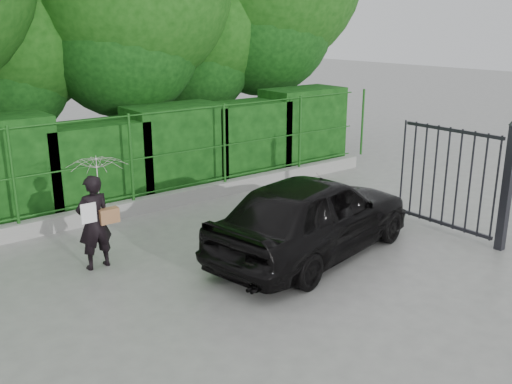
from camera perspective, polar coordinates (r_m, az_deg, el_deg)
ground at (r=8.38m, az=-0.58°, el=-10.63°), size 80.00×80.00×0.00m
kerb at (r=11.94m, az=-13.80°, el=-1.83°), size 14.00×0.25×0.30m
fence at (r=11.75m, az=-13.17°, el=3.24°), size 14.13×0.06×1.80m
hedge at (r=12.57m, az=-16.27°, el=3.02°), size 14.20×1.20×2.20m
gate at (r=10.81m, az=21.67°, el=1.27°), size 0.22×2.33×2.36m
woman at (r=9.38m, az=-15.59°, el=-0.24°), size 0.93×0.95×1.83m
car at (r=9.66m, az=5.73°, el=-2.28°), size 4.47×2.49×1.44m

